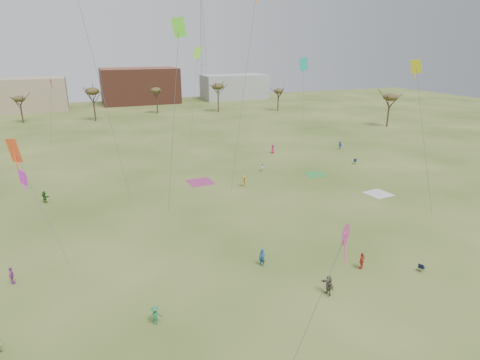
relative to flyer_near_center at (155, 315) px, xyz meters
name	(u,v)px	position (x,y,z in m)	size (l,w,h in m)	color
ground	(291,281)	(12.01, 1.31, -0.75)	(260.00, 260.00, 0.00)	#324A17
flyer_near_center	(155,315)	(0.00, 0.00, 0.00)	(0.97, 0.56, 1.50)	#257044
flyer_near_right	(262,257)	(10.70, 4.50, 0.11)	(0.63, 0.41, 1.73)	navy
spectator_fore_a	(362,261)	(18.96, 0.64, 0.07)	(0.96, 0.40, 1.63)	red
spectator_fore_c	(328,285)	(13.87, -1.58, 0.10)	(1.58, 0.50, 1.70)	brown
flyer_mid_b	(244,181)	(17.48, 25.30, 0.09)	(1.08, 0.62, 1.67)	#C57224
spectator_mid_d	(12,275)	(-10.49, 9.83, 0.05)	(0.94, 0.39, 1.61)	#A144A4
spectator_mid_e	(262,168)	(22.92, 30.79, -0.05)	(0.68, 0.53, 1.41)	silver
flyer_far_a	(45,197)	(-9.04, 29.18, 0.05)	(1.49, 0.47, 1.60)	#296923
flyer_far_b	(273,149)	(29.69, 40.70, 0.11)	(0.84, 0.55, 1.72)	#BA1F4F
flyer_far_c	(340,145)	(43.44, 38.62, 0.04)	(1.02, 0.59, 1.58)	navy
blanket_cream	(378,194)	(33.62, 15.63, -0.75)	(3.12, 3.12, 0.03)	beige
blanket_plum	(200,182)	(12.08, 29.56, -0.75)	(3.57, 3.57, 0.03)	#932D64
blanket_olive	(316,175)	(30.20, 26.29, -0.75)	(2.98, 2.98, 0.03)	#30863A
camp_chair_center	(421,269)	(23.70, -1.80, -0.49)	(0.70, 0.68, 0.87)	#121732
camp_chair_right	(355,163)	(39.71, 28.89, -0.49)	(0.73, 0.74, 0.87)	#141E37
kites_aloft	(145,32)	(4.55, 24.02, 20.21)	(47.53, 68.07, 27.88)	#178E7B
tree_line	(132,97)	(9.17, 80.43, 6.34)	(117.44, 49.32, 8.91)	#3A2B1E
building_tan	(11,95)	(-22.99, 116.31, 4.25)	(32.00, 14.00, 10.00)	#937F60
building_brick	(140,86)	(17.01, 121.31, 5.25)	(26.00, 16.00, 12.00)	brown
building_grey	(234,87)	(52.01, 119.31, 3.75)	(24.00, 12.00, 9.00)	gray
radio_tower	(203,46)	(42.01, 126.31, 18.46)	(1.51, 1.72, 41.00)	#9EA3A8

